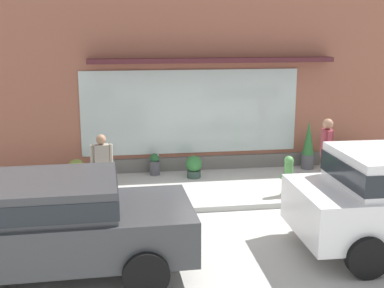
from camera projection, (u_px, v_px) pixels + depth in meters
ground_plane at (237, 206)px, 10.89m from camera, size 60.00×60.00×0.00m
curb_strip at (239, 206)px, 10.68m from camera, size 14.00×0.24×0.12m
storefront at (210, 76)px, 13.40m from camera, size 14.00×0.81×5.06m
fire_hydrant at (288, 176)px, 11.47m from camera, size 0.38×0.34×0.92m
pedestrian_with_handbag at (326, 150)px, 11.43m from camera, size 0.27×0.68×1.76m
pedestrian_passerby at (102, 165)px, 10.67m from camera, size 0.47×0.23×1.57m
parked_car_dark_gray at (50, 220)px, 7.68m from camera, size 4.22×2.11×1.53m
potted_plant_doorstep at (76, 169)px, 12.62m from camera, size 0.42×0.42×0.55m
potted_plant_near_hydrant at (194, 166)px, 12.87m from camera, size 0.42×0.42×0.57m
potted_plant_window_center at (155, 164)px, 13.11m from camera, size 0.26×0.26×0.58m
potted_plant_window_left at (344, 154)px, 13.73m from camera, size 0.50×0.50×0.73m
potted_plant_corner_tall at (308, 146)px, 13.64m from camera, size 0.34×0.34×1.32m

